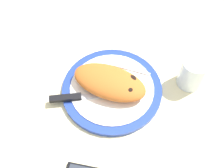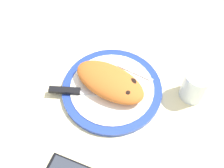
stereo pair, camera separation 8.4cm
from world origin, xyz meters
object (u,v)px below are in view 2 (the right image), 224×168
fork (125,68)px  knife (74,91)px  calzone (110,82)px  plate (112,89)px  water_glass (195,87)px

fork → knife: bearing=62.2°
calzone → knife: size_ratio=1.13×
plate → calzone: size_ratio=1.36×
plate → knife: (8.79, 7.54, 1.46)cm
calzone → plate: bearing=-171.3°
calzone → fork: 8.76cm
plate → fork: bearing=-87.0°
water_glass → knife: bearing=33.4°
plate → fork: 8.38cm
fork → knife: size_ratio=0.82×
plate → calzone: 3.66cm
plate → water_glass: 24.70cm
calzone → water_glass: size_ratio=2.21×
fork → plate: bearing=93.0°
knife → fork: bearing=-117.8°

